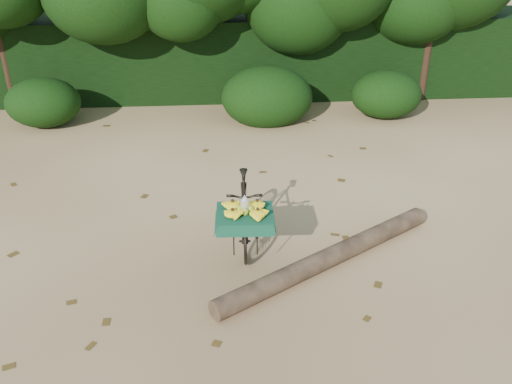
{
  "coord_description": "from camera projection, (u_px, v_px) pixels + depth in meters",
  "views": [
    {
      "loc": [
        0.46,
        -6.41,
        3.93
      ],
      "look_at": [
        0.9,
        -0.66,
        0.91
      ],
      "focal_mm": 38.0,
      "sensor_mm": 36.0,
      "label": 1
    }
  ],
  "objects": [
    {
      "name": "bush_clumps",
      "position": [
        218.0,
        101.0,
        11.08
      ],
      "size": [
        8.8,
        1.7,
        0.9
      ],
      "primitive_type": null,
      "color": "black",
      "rests_on": "ground"
    },
    {
      "name": "leaf_litter",
      "position": [
        189.0,
        207.0,
        8.03
      ],
      "size": [
        7.0,
        7.3,
        0.01
      ],
      "primitive_type": null,
      "color": "#4C3714",
      "rests_on": "ground"
    },
    {
      "name": "vendor_bicycle",
      "position": [
        244.0,
        211.0,
        6.99
      ],
      "size": [
        0.69,
        1.67,
        0.94
      ],
      "rotation": [
        0.0,
        0.0,
        -0.04
      ],
      "color": "black",
      "rests_on": "ground"
    },
    {
      "name": "ground",
      "position": [
        188.0,
        231.0,
        7.46
      ],
      "size": [
        80.0,
        80.0,
        0.0
      ],
      "primitive_type": "plane",
      "color": "tan",
      "rests_on": "ground"
    },
    {
      "name": "hedge_backdrop",
      "position": [
        195.0,
        56.0,
        12.6
      ],
      "size": [
        26.0,
        1.8,
        1.8
      ],
      "primitive_type": "cube",
      "color": "black",
      "rests_on": "ground"
    },
    {
      "name": "fallen_log",
      "position": [
        330.0,
        257.0,
        6.67
      ],
      "size": [
        2.99,
        2.02,
        0.24
      ],
      "primitive_type": "cylinder",
      "rotation": [
        1.57,
        0.0,
        -1.0
      ],
      "color": "brown",
      "rests_on": "ground"
    },
    {
      "name": "tree_row",
      "position": [
        160.0,
        13.0,
        11.34
      ],
      "size": [
        14.5,
        2.0,
        4.0
      ],
      "primitive_type": null,
      "color": "black",
      "rests_on": "ground"
    }
  ]
}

